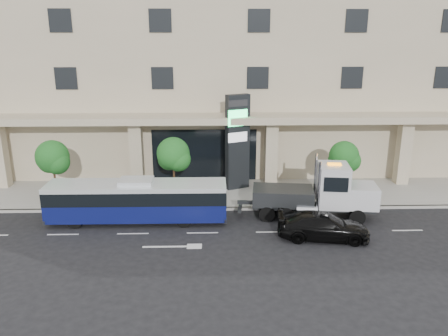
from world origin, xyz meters
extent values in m
plane|color=black|center=(0.00, 0.00, 0.00)|extent=(120.00, 120.00, 0.00)
cube|color=gray|center=(0.00, 5.00, 0.07)|extent=(120.00, 6.00, 0.15)
cube|color=gray|center=(0.00, 2.00, 0.07)|extent=(120.00, 0.30, 0.15)
cube|color=tan|center=(0.00, 15.50, 10.00)|extent=(60.00, 15.00, 20.00)
cube|color=tan|center=(0.00, 6.80, 5.20)|extent=(60.00, 2.80, 0.50)
cube|color=black|center=(0.00, 7.97, 2.15)|extent=(8.00, 0.12, 4.00)
cube|color=tan|center=(-15.00, 6.80, 2.60)|extent=(0.90, 0.90, 4.90)
cube|color=tan|center=(-5.00, 6.80, 2.60)|extent=(0.90, 0.90, 4.90)
cube|color=tan|center=(5.00, 6.80, 2.60)|extent=(0.90, 0.90, 4.90)
cube|color=tan|center=(15.00, 6.80, 2.60)|extent=(0.90, 0.90, 4.90)
cylinder|color=#422B19|center=(-10.00, 3.60, 1.55)|extent=(0.14, 0.14, 2.80)
sphere|color=#16501D|center=(-10.00, 3.60, 3.27)|extent=(2.20, 2.20, 2.20)
sphere|color=#16501D|center=(-9.65, 3.40, 2.95)|extent=(1.65, 1.65, 1.65)
sphere|color=#16501D|center=(-10.30, 3.80, 2.87)|extent=(1.54, 1.54, 1.54)
cylinder|color=#422B19|center=(-2.00, 3.60, 1.62)|extent=(0.14, 0.14, 2.94)
sphere|color=#16501D|center=(-2.00, 3.60, 3.43)|extent=(2.20, 2.20, 2.20)
sphere|color=#16501D|center=(-1.65, 3.40, 3.09)|extent=(1.65, 1.65, 1.65)
sphere|color=#16501D|center=(-2.30, 3.80, 3.01)|extent=(1.54, 1.54, 1.54)
cylinder|color=#422B19|center=(9.50, 3.60, 1.51)|extent=(0.14, 0.14, 2.73)
sphere|color=#16501D|center=(9.50, 3.60, 3.19)|extent=(2.00, 2.00, 2.00)
sphere|color=#16501D|center=(9.85, 3.40, 2.88)|extent=(1.50, 1.50, 1.50)
sphere|color=#16501D|center=(9.20, 3.80, 2.80)|extent=(1.40, 1.40, 1.40)
cylinder|color=black|center=(-7.54, -0.64, 0.45)|extent=(0.90, 0.27, 0.89)
cylinder|color=black|center=(-7.54, 1.24, 0.45)|extent=(0.90, 0.27, 0.89)
cylinder|color=black|center=(-1.10, -0.67, 0.45)|extent=(0.90, 0.27, 0.89)
cylinder|color=black|center=(-1.09, 1.21, 0.45)|extent=(0.90, 0.27, 0.89)
cube|color=#0D134F|center=(-3.96, 0.28, 0.85)|extent=(10.75, 2.28, 1.07)
cube|color=black|center=(-3.96, 0.28, 1.79)|extent=(10.75, 2.32, 0.81)
cube|color=silver|center=(-3.96, 0.28, 2.33)|extent=(10.75, 2.28, 0.27)
cube|color=silver|center=(-3.96, 0.28, 2.60)|extent=(1.97, 1.44, 0.27)
cube|color=#2D3033|center=(-9.28, 0.31, 0.40)|extent=(0.15, 2.24, 0.27)
cube|color=#2D3033|center=(1.36, 0.26, 0.40)|extent=(0.15, 2.24, 0.27)
cube|color=#2D3033|center=(6.88, 0.63, 0.71)|extent=(7.58, 1.81, 0.35)
cube|color=silver|center=(9.74, 0.27, 1.55)|extent=(2.01, 2.24, 1.33)
cube|color=silver|center=(10.62, 0.16, 1.55)|extent=(0.30, 1.77, 1.06)
cube|color=silver|center=(7.98, 0.49, 2.17)|extent=(2.03, 2.42, 2.57)
cube|color=black|center=(8.81, 0.39, 2.57)|extent=(0.34, 1.95, 1.06)
cylinder|color=silver|center=(6.89, -0.36, 2.39)|extent=(0.18, 0.18, 3.01)
cylinder|color=silver|center=(7.13, 1.58, 2.39)|extent=(0.18, 0.18, 3.01)
cube|color=#2D3033|center=(4.99, 0.86, 1.37)|extent=(3.96, 2.57, 0.97)
cube|color=#2D3033|center=(2.88, 1.13, 0.84)|extent=(1.44, 0.42, 0.19)
cube|color=#2D3033|center=(2.35, 1.19, 0.49)|extent=(0.42, 1.61, 0.16)
cube|color=orange|center=(7.98, 0.49, 3.50)|extent=(0.83, 0.41, 0.12)
cylinder|color=black|center=(9.27, -0.61, 0.49)|extent=(1.00, 0.40, 0.97)
cylinder|color=black|center=(9.50, 1.24, 0.49)|extent=(1.00, 0.40, 0.97)
cylinder|color=black|center=(5.05, -0.08, 0.49)|extent=(1.00, 0.40, 0.97)
cylinder|color=black|center=(5.28, 1.76, 0.49)|extent=(1.00, 0.40, 0.97)
cylinder|color=black|center=(3.91, 0.06, 0.49)|extent=(1.00, 0.40, 0.97)
cylinder|color=black|center=(4.14, 1.91, 0.49)|extent=(1.00, 0.40, 0.97)
imported|color=black|center=(6.78, -2.37, 0.74)|extent=(5.28, 2.67, 1.47)
cube|color=black|center=(2.42, 6.00, 3.60)|extent=(1.80, 1.25, 6.89)
cube|color=#28F178|center=(2.42, 5.68, 5.43)|extent=(1.38, 0.68, 1.15)
cube|color=silver|center=(2.42, 5.68, 4.05)|extent=(1.38, 0.68, 0.69)
cube|color=#262628|center=(2.42, 5.68, 6.47)|extent=(1.38, 0.68, 0.46)
camera|label=1|loc=(0.61, -24.62, 10.77)|focal=35.00mm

